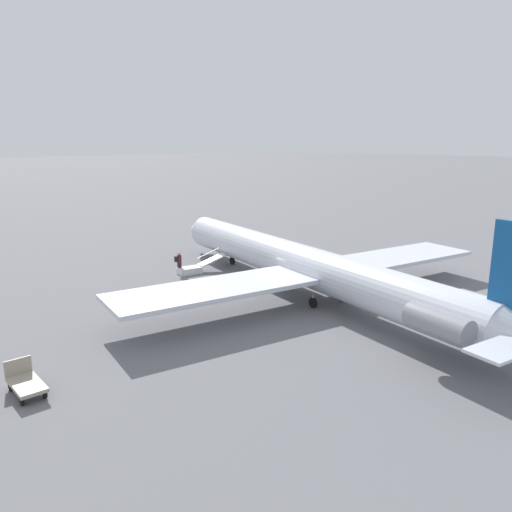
% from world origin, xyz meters
% --- Properties ---
extents(ground_plane, '(600.00, 600.00, 0.00)m').
position_xyz_m(ground_plane, '(0.00, 0.00, 0.00)').
color(ground_plane, slate).
extents(airplane_main, '(35.39, 27.40, 6.96)m').
position_xyz_m(airplane_main, '(-1.01, 0.17, 2.07)').
color(airplane_main, silver).
rests_on(airplane_main, ground).
extents(boarding_stairs, '(1.64, 4.13, 1.72)m').
position_xyz_m(boarding_stairs, '(9.24, 2.38, 0.38)').
color(boarding_stairs, silver).
rests_on(boarding_stairs, ground).
extents(passenger, '(0.38, 0.56, 1.74)m').
position_xyz_m(passenger, '(9.78, 3.44, 1.00)').
color(passenger, '#23232D').
rests_on(passenger, ground).
extents(luggage_cart, '(2.22, 1.14, 1.22)m').
position_xyz_m(luggage_cart, '(-2.06, 18.61, 0.46)').
color(luggage_cart, '#9E937F').
rests_on(luggage_cart, ground).
extents(traffic_cone_near_stairs, '(0.59, 0.59, 0.65)m').
position_xyz_m(traffic_cone_near_stairs, '(5.89, 7.36, 0.30)').
color(traffic_cone_near_stairs, black).
rests_on(traffic_cone_near_stairs, ground).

